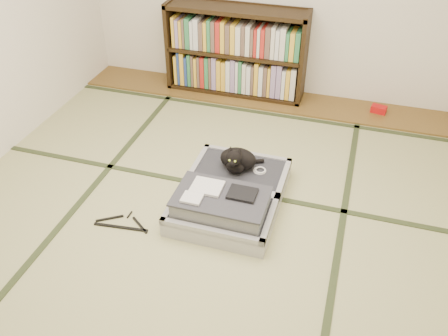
# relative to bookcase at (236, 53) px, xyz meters

# --- Properties ---
(floor) EXTENTS (4.50, 4.50, 0.00)m
(floor) POSITION_rel_bookcase_xyz_m (0.35, -2.07, -0.45)
(floor) COLOR tan
(floor) RESTS_ON ground
(wood_strip) EXTENTS (4.00, 0.50, 0.02)m
(wood_strip) POSITION_rel_bookcase_xyz_m (0.35, -0.07, -0.44)
(wood_strip) COLOR brown
(wood_strip) RESTS_ON ground
(red_item) EXTENTS (0.16, 0.12, 0.07)m
(red_item) POSITION_rel_bookcase_xyz_m (1.53, -0.04, -0.40)
(red_item) COLOR #B60E0F
(red_item) RESTS_ON wood_strip
(room_shell) EXTENTS (4.50, 4.50, 4.50)m
(room_shell) POSITION_rel_bookcase_xyz_m (0.35, -2.07, 1.01)
(room_shell) COLOR white
(room_shell) RESTS_ON ground
(tatami_borders) EXTENTS (4.00, 4.50, 0.01)m
(tatami_borders) POSITION_rel_bookcase_xyz_m (0.35, -1.57, -0.45)
(tatami_borders) COLOR #2D381E
(tatami_borders) RESTS_ON ground
(bookcase) EXTENTS (1.47, 0.34, 0.95)m
(bookcase) POSITION_rel_bookcase_xyz_m (0.00, 0.00, 0.00)
(bookcase) COLOR black
(bookcase) RESTS_ON wood_strip
(suitcase) EXTENTS (0.76, 1.02, 0.30)m
(suitcase) POSITION_rel_bookcase_xyz_m (0.48, -1.87, -0.35)
(suitcase) COLOR #9FA0A4
(suitcase) RESTS_ON floor
(cat) EXTENTS (0.34, 0.34, 0.27)m
(cat) POSITION_rel_bookcase_xyz_m (0.47, -1.58, -0.20)
(cat) COLOR black
(cat) RESTS_ON suitcase
(cable_coil) EXTENTS (0.11, 0.11, 0.03)m
(cable_coil) POSITION_rel_bookcase_xyz_m (0.65, -1.54, -0.29)
(cable_coil) COLOR white
(cable_coil) RESTS_ON suitcase
(hanger) EXTENTS (0.43, 0.21, 0.01)m
(hanger) POSITION_rel_bookcase_xyz_m (-0.21, -2.30, -0.44)
(hanger) COLOR black
(hanger) RESTS_ON floor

